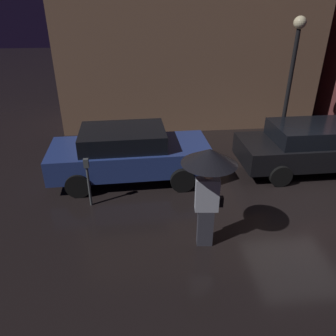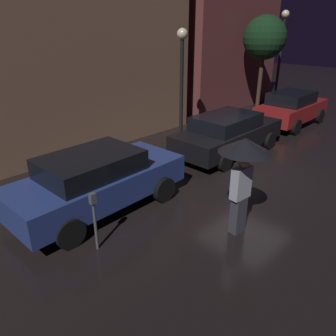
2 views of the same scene
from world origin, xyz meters
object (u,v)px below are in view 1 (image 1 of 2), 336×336
parked_car_blue (129,153)px  pedestrian_with_umbrella (209,172)px  parking_meter (88,177)px  parked_car_black (315,146)px  street_lamp_near (293,60)px

parked_car_blue → pedestrian_with_umbrella: (1.57, -3.06, 0.93)m
parked_car_blue → parking_meter: size_ratio=3.45×
parked_car_blue → parked_car_black: (5.49, -0.02, -0.04)m
parked_car_blue → parked_car_black: 5.49m
parked_car_black → street_lamp_near: 3.04m
parked_car_blue → parked_car_black: parked_car_blue is taller
parked_car_blue → parking_meter: parked_car_blue is taller
parked_car_blue → pedestrian_with_umbrella: size_ratio=2.02×
pedestrian_with_umbrella → street_lamp_near: size_ratio=0.53×
parked_car_blue → parked_car_black: bearing=-1.7°
parked_car_black → parking_meter: bearing=-168.9°
parked_car_blue → street_lamp_near: (5.45, 2.19, 2.05)m
street_lamp_near → parked_car_blue: bearing=-158.1°
parked_car_blue → street_lamp_near: 6.22m
parking_meter → street_lamp_near: street_lamp_near is taller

